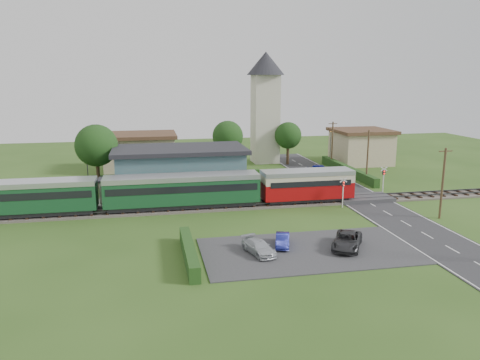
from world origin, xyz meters
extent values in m
plane|color=#2D4C19|center=(0.00, 0.00, 0.00)|extent=(120.00, 120.00, 0.00)
cube|color=#4C443D|center=(0.00, 2.00, 0.10)|extent=(76.00, 3.20, 0.20)
cube|color=#3F3F47|center=(0.00, 1.28, 0.42)|extent=(76.00, 0.08, 0.15)
cube|color=#3F3F47|center=(0.00, 2.72, 0.42)|extent=(76.00, 0.08, 0.15)
cube|color=#28282B|center=(10.00, 0.00, 0.03)|extent=(6.00, 70.00, 0.05)
cube|color=#333335|center=(-1.50, -12.00, 0.04)|extent=(17.00, 9.00, 0.08)
cube|color=#333335|center=(10.00, 2.00, 0.23)|extent=(6.20, 3.40, 0.45)
cube|color=gray|center=(-10.00, 5.20, 0.23)|extent=(30.00, 3.00, 0.45)
cube|color=beige|center=(-18.00, 5.20, 1.65)|extent=(2.00, 2.00, 2.40)
cube|color=#232328|center=(-18.00, 5.20, 2.93)|extent=(2.30, 2.30, 0.15)
cube|color=#3E6C74|center=(-10.00, 11.00, 2.40)|extent=(15.00, 8.00, 4.80)
cube|color=#232328|center=(-10.00, 11.00, 5.05)|extent=(16.00, 9.00, 0.50)
cube|color=#232328|center=(-10.00, 7.06, 1.10)|extent=(1.20, 0.12, 2.20)
cube|color=black|center=(-15.00, 7.06, 2.40)|extent=(1.00, 0.12, 1.20)
cube|color=black|center=(-13.00, 7.06, 2.40)|extent=(1.00, 0.12, 1.20)
cube|color=black|center=(-7.00, 7.06, 2.40)|extent=(1.00, 0.12, 1.20)
cube|color=black|center=(-5.00, 7.06, 2.40)|extent=(1.00, 0.12, 1.20)
cube|color=#232328|center=(3.21, 2.00, 0.59)|extent=(9.00, 2.20, 0.50)
cube|color=#9D090B|center=(3.21, 2.00, 1.59)|extent=(10.00, 2.80, 1.80)
cube|color=beige|center=(3.21, 2.00, 2.84)|extent=(10.00, 2.82, 0.90)
cube|color=black|center=(3.21, 2.00, 2.49)|extent=(9.00, 2.88, 0.60)
cube|color=#B3B7BD|center=(3.21, 2.00, 3.49)|extent=(10.00, 2.90, 0.45)
cube|color=#232328|center=(-10.39, 2.00, 0.59)|extent=(15.20, 2.20, 0.50)
cube|color=#154524|center=(-10.39, 2.00, 2.09)|extent=(16.00, 2.80, 2.60)
cube|color=black|center=(-10.39, 2.00, 2.49)|extent=(15.40, 2.86, 0.70)
cube|color=#B3B7BD|center=(-10.39, 2.00, 3.49)|extent=(16.00, 2.90, 0.50)
cube|color=#232328|center=(-26.99, 2.00, 0.59)|extent=(15.20, 2.20, 0.50)
cube|color=#154524|center=(-26.99, 2.00, 2.09)|extent=(16.00, 2.80, 2.60)
cube|color=black|center=(-26.99, 2.00, 2.49)|extent=(15.40, 2.86, 0.70)
cube|color=#B3B7BD|center=(-26.99, 2.00, 3.49)|extent=(16.00, 2.90, 0.50)
cube|color=beige|center=(5.00, 28.00, 7.00)|extent=(4.00, 4.00, 14.00)
cone|color=#232328|center=(5.00, 28.00, 15.80)|extent=(6.00, 6.00, 3.60)
cube|color=tan|center=(-15.00, 25.00, 2.50)|extent=(10.00, 8.00, 5.00)
cube|color=#472D1E|center=(-15.00, 25.00, 5.25)|extent=(10.80, 8.80, 0.50)
cube|color=tan|center=(20.00, 24.00, 2.50)|extent=(8.00, 8.00, 5.00)
cube|color=#472D1E|center=(20.00, 24.00, 5.25)|extent=(8.80, 8.80, 0.50)
cube|color=#193814|center=(-11.00, -12.00, 0.60)|extent=(0.80, 9.00, 1.20)
cube|color=#193814|center=(14.20, 16.00, 0.60)|extent=(0.80, 18.00, 1.20)
cube|color=#193814|center=(-10.00, 15.50, 0.65)|extent=(22.00, 0.80, 1.30)
cylinder|color=#332316|center=(-20.00, 14.00, 2.06)|extent=(0.44, 0.44, 4.12)
sphere|color=#143311|center=(-20.00, 14.00, 5.40)|extent=(5.20, 5.20, 5.20)
cylinder|color=#332316|center=(-2.00, 23.00, 1.93)|extent=(0.44, 0.44, 3.85)
sphere|color=#143311|center=(-2.00, 23.00, 5.04)|extent=(4.60, 4.60, 4.60)
cylinder|color=#332316|center=(8.00, 25.00, 1.79)|extent=(0.44, 0.44, 3.58)
sphere|color=#143311|center=(8.00, 25.00, 4.68)|extent=(4.20, 4.20, 4.20)
cylinder|color=#473321|center=(14.20, -6.00, 3.50)|extent=(0.22, 0.22, 7.00)
cube|color=#473321|center=(14.20, -6.00, 6.70)|extent=(1.40, 0.10, 0.10)
cylinder|color=#473321|center=(14.20, 10.00, 3.50)|extent=(0.22, 0.22, 7.00)
cube|color=#473321|center=(14.20, 10.00, 6.70)|extent=(1.40, 0.10, 0.10)
cylinder|color=#473321|center=(14.20, 22.00, 3.50)|extent=(0.22, 0.22, 7.00)
cube|color=#473321|center=(14.20, 22.00, 6.70)|extent=(1.40, 0.10, 0.10)
cylinder|color=silver|center=(6.40, -0.40, 1.50)|extent=(0.12, 0.12, 3.00)
cube|color=#232328|center=(6.40, -0.40, 2.60)|extent=(0.35, 0.18, 0.55)
sphere|color=#FF190C|center=(6.40, -0.52, 2.75)|extent=(0.14, 0.14, 0.14)
sphere|color=#FF190C|center=(6.40, -0.52, 2.45)|extent=(0.14, 0.14, 0.14)
cube|color=silver|center=(6.40, -0.40, 3.00)|extent=(0.84, 0.05, 0.55)
cube|color=silver|center=(6.40, -0.40, 3.00)|extent=(0.84, 0.05, 0.55)
cylinder|color=silver|center=(13.60, 4.40, 1.50)|extent=(0.12, 0.12, 3.00)
cube|color=#232328|center=(13.60, 4.40, 2.60)|extent=(0.35, 0.18, 0.55)
sphere|color=#FF190C|center=(13.60, 4.28, 2.75)|extent=(0.14, 0.14, 0.14)
sphere|color=#FF190C|center=(13.60, 4.28, 2.45)|extent=(0.14, 0.14, 0.14)
cube|color=silver|center=(13.60, 4.40, 3.00)|extent=(0.84, 0.05, 0.55)
cube|color=silver|center=(13.60, 4.40, 3.00)|extent=(0.84, 0.05, 0.55)
cylinder|color=#3F3F47|center=(-22.00, 20.00, 2.50)|extent=(0.14, 0.14, 5.00)
sphere|color=orange|center=(-22.00, 20.00, 5.00)|extent=(0.30, 0.30, 0.30)
cylinder|color=#3F3F47|center=(16.00, 27.00, 2.50)|extent=(0.14, 0.14, 5.00)
sphere|color=orange|center=(16.00, 27.00, 5.00)|extent=(0.30, 0.30, 0.30)
imported|color=#02097A|center=(10.55, 16.99, 0.71)|extent=(3.94, 1.74, 1.32)
imported|color=navy|center=(-3.25, -10.66, 0.59)|extent=(1.93, 3.28, 1.02)
imported|color=#B8BCC3|center=(-5.56, -11.92, 0.62)|extent=(2.51, 4.01, 1.08)
imported|color=#2D2D2F|center=(1.74, -12.13, 0.70)|extent=(4.07, 4.92, 1.25)
imported|color=gray|center=(-2.29, 4.75, 1.42)|extent=(0.81, 0.64, 1.94)
imported|color=gray|center=(-15.41, 4.55, 1.25)|extent=(0.77, 0.90, 1.59)
camera|label=1|loc=(-13.71, -45.57, 13.56)|focal=35.00mm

